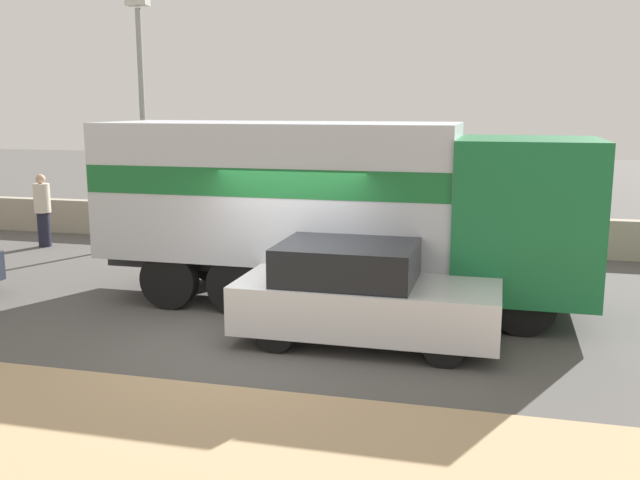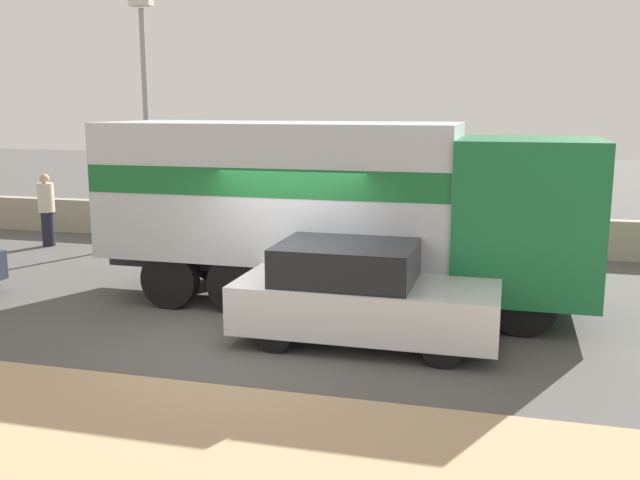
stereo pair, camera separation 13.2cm
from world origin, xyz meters
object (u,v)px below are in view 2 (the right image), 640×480
at_px(street_lamp, 145,103).
at_px(car_hatchback, 362,294).
at_px(box_truck, 337,199).
at_px(pedestrian, 47,209).

height_order(street_lamp, car_hatchback, street_lamp).
height_order(box_truck, pedestrian, box_truck).
xyz_separation_m(car_hatchback, pedestrian, (-9.26, 5.24, 0.22)).
height_order(car_hatchback, pedestrian, pedestrian).
bearing_deg(car_hatchback, box_truck, 114.35).
relative_size(car_hatchback, pedestrian, 2.13).
height_order(box_truck, car_hatchback, box_truck).
relative_size(box_truck, car_hatchback, 2.19).
xyz_separation_m(box_truck, car_hatchback, (0.86, -1.90, -1.18)).
bearing_deg(box_truck, street_lamp, 144.40).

